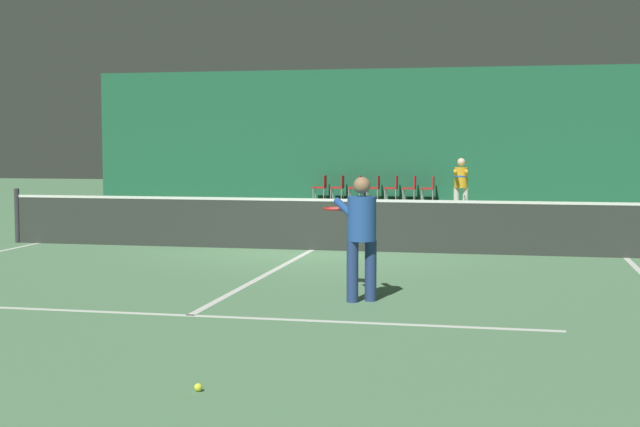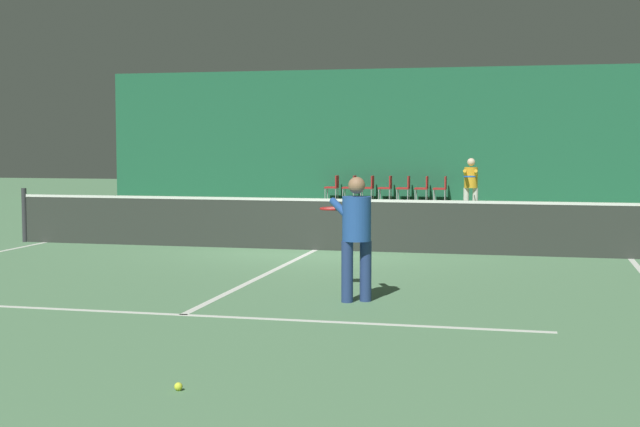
% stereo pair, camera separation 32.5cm
% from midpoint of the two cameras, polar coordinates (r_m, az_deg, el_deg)
% --- Properties ---
extents(ground_plane, '(60.00, 60.00, 0.00)m').
position_cam_midpoint_polar(ground_plane, '(16.34, 0.28, -2.35)').
color(ground_plane, '#56845B').
extents(backdrop_curtain, '(23.00, 0.12, 4.58)m').
position_cam_midpoint_polar(backdrop_curtain, '(31.42, 6.68, 5.07)').
color(backdrop_curtain, '#1E5B3D').
rests_on(backdrop_curtain, ground).
extents(court_line_baseline_far, '(11.00, 0.10, 0.00)m').
position_cam_midpoint_polar(court_line_baseline_far, '(28.02, 5.80, 0.47)').
color(court_line_baseline_far, silver).
rests_on(court_line_baseline_far, ground).
extents(court_line_service_far, '(8.25, 0.10, 0.00)m').
position_cam_midpoint_polar(court_line_service_far, '(22.59, 3.96, -0.47)').
color(court_line_service_far, silver).
rests_on(court_line_service_far, ground).
extents(court_line_service_near, '(8.25, 0.10, 0.00)m').
position_cam_midpoint_polar(court_line_service_near, '(10.28, -7.88, -6.44)').
color(court_line_service_near, silver).
rests_on(court_line_service_near, ground).
extents(court_line_sideline_left, '(0.10, 23.80, 0.00)m').
position_cam_midpoint_polar(court_line_sideline_left, '(18.38, -16.68, -1.78)').
color(court_line_sideline_left, silver).
rests_on(court_line_sideline_left, ground).
extents(court_line_sideline_right, '(0.10, 23.80, 0.00)m').
position_cam_midpoint_polar(court_line_sideline_right, '(16.03, 19.82, -2.75)').
color(court_line_sideline_right, silver).
rests_on(court_line_sideline_right, ground).
extents(court_line_centre, '(0.10, 12.80, 0.00)m').
position_cam_midpoint_polar(court_line_centre, '(16.34, 0.28, -2.35)').
color(court_line_centre, silver).
rests_on(court_line_centre, ground).
extents(tennis_net, '(12.00, 0.10, 1.07)m').
position_cam_midpoint_polar(tennis_net, '(16.29, 0.28, -0.57)').
color(tennis_net, '#2D332D').
rests_on(tennis_net, ground).
extents(player_near, '(0.96, 1.29, 1.54)m').
position_cam_midpoint_polar(player_near, '(10.97, 3.12, -0.99)').
color(player_near, navy).
rests_on(player_near, ground).
extents(player_far, '(0.40, 1.31, 1.56)m').
position_cam_midpoint_polar(player_far, '(24.27, 10.01, 1.97)').
color(player_far, beige).
rests_on(player_far, ground).
extents(courtside_chair_0, '(0.44, 0.44, 0.84)m').
position_cam_midpoint_polar(courtside_chair_0, '(31.39, 1.18, 1.81)').
color(courtside_chair_0, '#99999E').
rests_on(courtside_chair_0, ground).
extents(courtside_chair_1, '(0.44, 0.44, 0.84)m').
position_cam_midpoint_polar(courtside_chair_1, '(31.26, 2.31, 1.79)').
color(courtside_chair_1, '#99999E').
rests_on(courtside_chair_1, ground).
extents(courtside_chair_2, '(0.44, 0.44, 0.84)m').
position_cam_midpoint_polar(courtside_chair_2, '(31.15, 3.46, 1.78)').
color(courtside_chair_2, '#99999E').
rests_on(courtside_chair_2, ground).
extents(courtside_chair_3, '(0.44, 0.44, 0.84)m').
position_cam_midpoint_polar(courtside_chair_3, '(31.05, 4.61, 1.76)').
color(courtside_chair_3, '#99999E').
rests_on(courtside_chair_3, ground).
extents(courtside_chair_4, '(0.44, 0.44, 0.84)m').
position_cam_midpoint_polar(courtside_chair_4, '(30.96, 5.78, 1.75)').
color(courtside_chair_4, '#99999E').
rests_on(courtside_chair_4, ground).
extents(courtside_chair_5, '(0.44, 0.44, 0.84)m').
position_cam_midpoint_polar(courtside_chair_5, '(30.88, 6.94, 1.73)').
color(courtside_chair_5, '#99999E').
rests_on(courtside_chair_5, ground).
extents(courtside_chair_6, '(0.44, 0.44, 0.84)m').
position_cam_midpoint_polar(courtside_chair_6, '(30.81, 8.12, 1.71)').
color(courtside_chair_6, '#99999E').
rests_on(courtside_chair_6, ground).
extents(tennis_ball, '(0.07, 0.07, 0.07)m').
position_cam_midpoint_polar(tennis_ball, '(7.21, -7.76, -10.92)').
color(tennis_ball, '#D1DB33').
rests_on(tennis_ball, ground).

